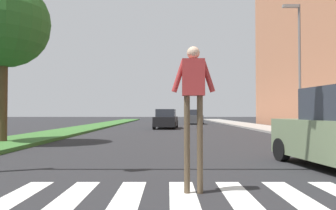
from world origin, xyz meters
name	(u,v)px	position (x,y,z in m)	size (l,w,h in m)	color
ground_plane	(172,127)	(0.00, 30.00, 0.00)	(140.00, 140.00, 0.00)	#262628
crosswalk	(185,197)	(0.00, 6.14, 0.00)	(5.85, 2.20, 0.01)	silver
median_strip	(90,127)	(-7.08, 28.00, 0.07)	(2.93, 64.00, 0.15)	#386B2D
tree_mid	(5,23)	(-7.32, 14.45, 5.21)	(3.85, 3.85, 7.01)	#4C3823
sidewalk_right	(264,128)	(7.87, 28.00, 0.07)	(3.00, 64.00, 0.15)	#9E9991
street_lamp_right	(299,57)	(7.28, 19.08, 4.59)	(1.02, 0.24, 7.50)	slate
pedestrian_performer	(195,95)	(0.18, 6.40, 1.66)	(0.75, 0.25, 2.49)	brown
sedan_midblock	(167,119)	(-0.41, 27.88, 0.77)	(2.18, 4.69, 1.65)	black
sedan_distant	(196,117)	(2.91, 38.37, 0.80)	(2.04, 4.39, 1.72)	#474C51
sedan_far_horizon	(165,116)	(-0.92, 52.72, 0.80)	(2.14, 4.37, 1.73)	#474C51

